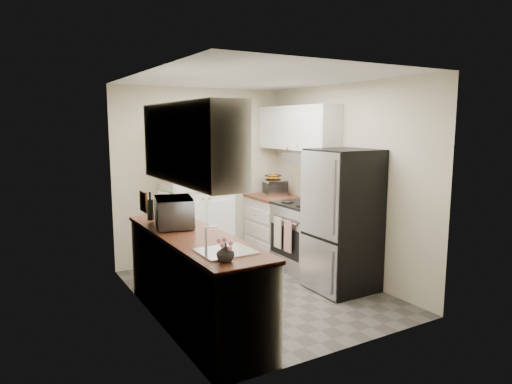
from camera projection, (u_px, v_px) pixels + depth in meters
ground at (258, 292)px, 5.46m from camera, size 3.20×3.20×0.00m
room_shell at (257, 156)px, 5.20m from camera, size 2.64×3.24×2.52m
pantry_cabinet at (197, 196)px, 6.34m from camera, size 0.90×0.55×2.00m
base_cabinet_left at (194, 281)px, 4.54m from camera, size 0.60×2.30×0.88m
countertop_left at (193, 236)px, 4.47m from camera, size 0.63×2.33×0.04m
base_cabinet_right at (274, 227)px, 6.91m from camera, size 0.60×0.80×0.88m
countertop_right at (274, 197)px, 6.84m from camera, size 0.63×0.83×0.04m
electric_range at (305, 236)px, 6.21m from camera, size 0.71×0.78×1.13m
refrigerator at (343, 220)px, 5.46m from camera, size 0.70×0.72×1.70m
microwave at (174, 212)px, 4.79m from camera, size 0.49×0.63×0.31m
wine_bottle at (150, 207)px, 5.12m from camera, size 0.07×0.07×0.29m
flower_vase at (225, 253)px, 3.58m from camera, size 0.18×0.18×0.15m
cutting_board at (168, 203)px, 5.37m from camera, size 0.09×0.23×0.30m
toaster_oven at (274, 187)px, 6.92m from camera, size 0.40×0.46×0.23m
fruit_basket at (273, 176)px, 6.91m from camera, size 0.32×0.32×0.11m
kitchen_mat at (233, 277)px, 5.97m from camera, size 0.43×0.69×0.01m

